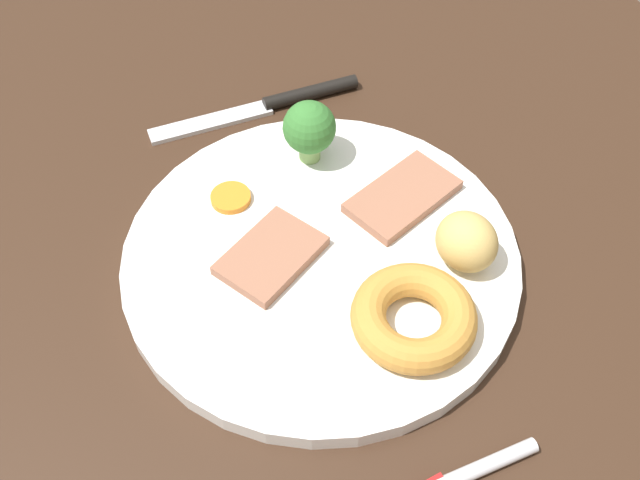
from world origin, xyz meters
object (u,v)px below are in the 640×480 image
at_px(yorkshire_pudding, 414,317).
at_px(roast_potato_left, 467,242).
at_px(dinner_plate, 320,255).
at_px(meat_slice_under, 403,196).
at_px(carrot_coin_front, 231,198).
at_px(knife, 275,103).
at_px(broccoli_floret, 309,129).
at_px(meat_slice_main, 271,255).

height_order(yorkshire_pudding, roast_potato_left, roast_potato_left).
relative_size(dinner_plate, yorkshire_pudding, 3.45).
height_order(dinner_plate, meat_slice_under, meat_slice_under).
bearing_deg(meat_slice_under, carrot_coin_front, 69.74).
height_order(roast_potato_left, carrot_coin_front, roast_potato_left).
bearing_deg(knife, dinner_plate, 81.32).
relative_size(roast_potato_left, carrot_coin_front, 1.49).
bearing_deg(yorkshire_pudding, carrot_coin_front, 28.34).
xyz_separation_m(carrot_coin_front, broccoli_floret, (0.02, -0.07, 0.03)).
relative_size(meat_slice_under, yorkshire_pudding, 1.02).
height_order(dinner_plate, roast_potato_left, roast_potato_left).
xyz_separation_m(meat_slice_main, broccoli_floret, (0.09, -0.06, 0.03)).
bearing_deg(meat_slice_under, meat_slice_main, 100.03).
bearing_deg(roast_potato_left, dinner_plate, 64.05).
distance_m(roast_potato_left, broccoli_floret, 0.15).
relative_size(meat_slice_under, carrot_coin_front, 2.77).
bearing_deg(broccoli_floret, roast_potato_left, -153.92).
relative_size(dinner_plate, meat_slice_under, 3.37).
bearing_deg(dinner_plate, roast_potato_left, -115.95).
distance_m(meat_slice_under, yorkshire_pudding, 0.11).
height_order(carrot_coin_front, knife, carrot_coin_front).
relative_size(meat_slice_under, roast_potato_left, 1.86).
bearing_deg(dinner_plate, broccoli_floret, -15.30).
xyz_separation_m(meat_slice_under, roast_potato_left, (-0.07, -0.02, 0.02)).
bearing_deg(yorkshire_pudding, meat_slice_main, 39.10).
distance_m(meat_slice_under, carrot_coin_front, 0.13).
height_order(meat_slice_main, carrot_coin_front, meat_slice_main).
relative_size(meat_slice_under, broccoli_floret, 1.61).
xyz_separation_m(yorkshire_pudding, roast_potato_left, (0.04, -0.06, 0.01)).
xyz_separation_m(meat_slice_main, roast_potato_left, (-0.05, -0.12, 0.02)).
xyz_separation_m(meat_slice_main, knife, (0.17, -0.06, -0.01)).
bearing_deg(carrot_coin_front, roast_potato_left, -129.18).
height_order(meat_slice_main, knife, meat_slice_main).
relative_size(meat_slice_main, yorkshire_pudding, 0.87).
distance_m(carrot_coin_front, broccoli_floret, 0.08).
relative_size(yorkshire_pudding, roast_potato_left, 1.82).
bearing_deg(meat_slice_under, broccoli_floret, 36.57).
xyz_separation_m(meat_slice_under, yorkshire_pudding, (-0.10, 0.04, 0.01)).
distance_m(dinner_plate, roast_potato_left, 0.10).
bearing_deg(meat_slice_under, yorkshire_pudding, 158.80).
bearing_deg(meat_slice_main, yorkshire_pudding, -140.90).
distance_m(yorkshire_pudding, roast_potato_left, 0.07).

